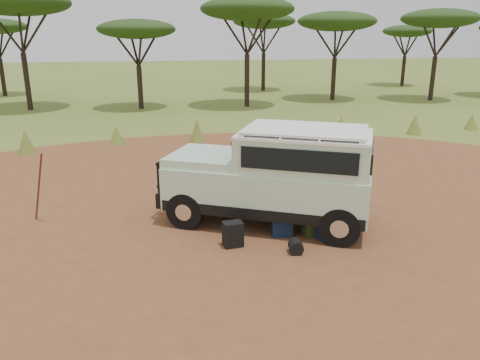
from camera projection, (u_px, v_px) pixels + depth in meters
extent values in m
plane|color=olive|center=(250.00, 234.00, 9.69)|extent=(140.00, 140.00, 0.00)
cylinder|color=brown|center=(250.00, 234.00, 9.69)|extent=(23.00, 23.00, 0.01)
cone|color=olive|center=(26.00, 142.00, 16.13)|extent=(0.60, 0.60, 0.85)
cone|color=olive|center=(116.00, 135.00, 17.59)|extent=(0.60, 0.60, 0.70)
cone|color=olive|center=(197.00, 131.00, 17.78)|extent=(0.60, 0.60, 0.90)
cone|color=olive|center=(276.00, 131.00, 18.02)|extent=(0.60, 0.60, 0.80)
cone|color=olive|center=(341.00, 126.00, 19.28)|extent=(0.60, 0.60, 0.75)
cone|color=olive|center=(415.00, 124.00, 19.30)|extent=(0.60, 0.60, 0.85)
cone|color=olive|center=(472.00, 122.00, 20.30)|extent=(0.60, 0.60, 0.70)
cylinder|color=black|center=(27.00, 82.00, 25.40)|extent=(0.28, 0.28, 3.06)
ellipsoid|color=#1A3413|center=(16.00, 2.00, 24.20)|extent=(5.50, 5.50, 1.38)
cylinder|color=black|center=(140.00, 87.00, 25.95)|extent=(0.28, 0.28, 2.34)
ellipsoid|color=#1A3413|center=(136.00, 29.00, 25.04)|extent=(4.20, 4.20, 1.05)
cylinder|color=black|center=(247.00, 81.00, 26.69)|extent=(0.28, 0.28, 2.93)
ellipsoid|color=#1A3413|center=(247.00, 9.00, 25.54)|extent=(5.20, 5.20, 1.30)
cylinder|color=black|center=(333.00, 79.00, 29.52)|extent=(0.28, 0.28, 2.61)
ellipsoid|color=#1A3413|center=(337.00, 21.00, 28.50)|extent=(4.80, 4.80, 1.20)
cylinder|color=black|center=(433.00, 78.00, 29.30)|extent=(0.28, 0.28, 2.70)
ellipsoid|color=#1A3413|center=(440.00, 18.00, 28.24)|extent=(4.60, 4.60, 1.15)
cylinder|color=black|center=(3.00, 77.00, 31.42)|extent=(0.28, 0.28, 2.48)
cylinder|color=black|center=(263.00, 72.00, 34.51)|extent=(0.28, 0.28, 2.70)
ellipsoid|color=#1A3413|center=(264.00, 21.00, 33.45)|extent=(4.50, 4.50, 1.12)
cylinder|color=black|center=(403.00, 71.00, 37.89)|extent=(0.28, 0.28, 2.34)
ellipsoid|color=#1A3413|center=(407.00, 31.00, 36.97)|extent=(3.80, 3.80, 0.95)
cube|color=#B9D8B9|center=(268.00, 186.00, 10.03)|extent=(4.57, 3.53, 0.90)
cube|color=black|center=(268.00, 201.00, 10.12)|extent=(4.51, 3.52, 0.23)
cube|color=#B9D8B9|center=(305.00, 152.00, 9.59)|extent=(3.11, 2.71, 0.71)
cube|color=white|center=(305.00, 134.00, 9.48)|extent=(3.13, 2.74, 0.06)
cube|color=white|center=(306.00, 129.00, 9.45)|extent=(2.89, 2.55, 0.05)
cube|color=#B9D8B9|center=(209.00, 157.00, 10.21)|extent=(2.15, 2.18, 0.19)
cube|color=black|center=(244.00, 146.00, 9.92)|extent=(0.81, 1.34, 0.50)
cube|color=black|center=(298.00, 161.00, 8.80)|extent=(1.99, 1.08, 0.42)
cube|color=black|center=(310.00, 142.00, 10.36)|extent=(1.99, 1.08, 0.42)
cube|color=black|center=(372.00, 156.00, 9.24)|extent=(0.69, 1.26, 0.39)
cube|color=black|center=(175.00, 190.00, 10.68)|extent=(0.92, 1.57, 0.32)
cylinder|color=black|center=(169.00, 157.00, 10.48)|extent=(0.63, 1.11, 0.07)
cylinder|color=black|center=(170.00, 179.00, 10.63)|extent=(0.63, 1.11, 0.07)
cylinder|color=silver|center=(163.00, 168.00, 10.30)|extent=(0.16, 0.21, 0.21)
cylinder|color=silver|center=(173.00, 162.00, 10.79)|extent=(0.16, 0.21, 0.21)
cube|color=white|center=(171.00, 185.00, 10.66)|extent=(0.22, 0.37, 0.11)
cylinder|color=black|center=(257.00, 143.00, 10.69)|extent=(0.10, 0.10, 0.78)
cylinder|color=black|center=(186.00, 210.00, 9.88)|extent=(0.82, 0.60, 0.79)
cylinder|color=black|center=(210.00, 189.00, 11.27)|extent=(0.82, 0.60, 0.79)
cylinder|color=black|center=(340.00, 227.00, 9.04)|extent=(0.82, 0.60, 0.79)
cylinder|color=black|center=(345.00, 201.00, 10.44)|extent=(0.82, 0.60, 0.79)
cylinder|color=brown|center=(39.00, 187.00, 10.06)|extent=(0.44, 0.51, 1.61)
cube|color=black|center=(233.00, 234.00, 9.05)|extent=(0.40, 0.31, 0.50)
cube|color=#111E35|center=(282.00, 224.00, 9.53)|extent=(0.44, 0.34, 0.53)
cube|color=#2F3E1C|center=(313.00, 223.00, 9.56)|extent=(0.40, 0.30, 0.53)
cube|color=#111E35|center=(329.00, 229.00, 9.36)|extent=(0.48, 0.40, 0.47)
cube|color=black|center=(347.00, 224.00, 9.76)|extent=(0.55, 0.48, 0.32)
cylinder|color=black|center=(296.00, 247.00, 8.79)|extent=(0.31, 0.31, 0.27)
cylinder|color=beige|center=(347.00, 217.00, 9.71)|extent=(0.33, 0.33, 0.01)
cylinder|color=beige|center=(347.00, 215.00, 9.69)|extent=(0.17, 0.17, 0.08)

